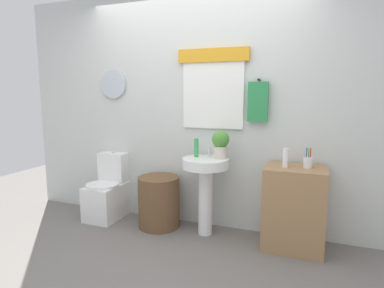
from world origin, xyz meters
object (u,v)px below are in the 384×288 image
at_px(laundry_hamper, 159,202).
at_px(pedestal_sink, 205,179).
at_px(lotion_bottle, 285,158).
at_px(wooden_cabinet, 294,208).
at_px(soap_bottle, 196,148).
at_px(toilet, 108,193).
at_px(potted_plant, 220,143).
at_px(toothbrush_cup, 308,162).

distance_m(laundry_hamper, pedestal_sink, 0.63).
bearing_deg(lotion_bottle, wooden_cabinet, 22.13).
xyz_separation_m(soap_bottle, lotion_bottle, (0.92, -0.09, -0.03)).
xyz_separation_m(toilet, lotion_bottle, (2.04, -0.07, 0.59)).
bearing_deg(potted_plant, soap_bottle, -177.80).
distance_m(laundry_hamper, soap_bottle, 0.76).
xyz_separation_m(pedestal_sink, wooden_cabinet, (0.90, 0.00, -0.20)).
height_order(soap_bottle, lotion_bottle, soap_bottle).
bearing_deg(pedestal_sink, laundry_hamper, 180.00).
height_order(toilet, toothbrush_cup, toothbrush_cup).
bearing_deg(lotion_bottle, potted_plant, 171.35).
xyz_separation_m(pedestal_sink, potted_plant, (0.14, 0.06, 0.38)).
xyz_separation_m(lotion_bottle, toothbrush_cup, (0.20, 0.06, -0.04)).
distance_m(wooden_cabinet, potted_plant, 0.95).
relative_size(pedestal_sink, potted_plant, 2.86).
bearing_deg(pedestal_sink, toilet, 178.40).
bearing_deg(toilet, lotion_bottle, -2.10).
relative_size(wooden_cabinet, lotion_bottle, 4.42).
relative_size(soap_bottle, toothbrush_cup, 1.05).
bearing_deg(toothbrush_cup, soap_bottle, 178.47).
bearing_deg(pedestal_sink, potted_plant, 23.20).
bearing_deg(toilet, laundry_hamper, -2.85).
xyz_separation_m(pedestal_sink, soap_bottle, (-0.12, 0.05, 0.31)).
distance_m(toilet, lotion_bottle, 2.13).
xyz_separation_m(laundry_hamper, wooden_cabinet, (1.44, 0.00, 0.11)).
bearing_deg(laundry_hamper, lotion_bottle, -1.71).
bearing_deg(potted_plant, laundry_hamper, -175.00).
distance_m(pedestal_sink, potted_plant, 0.41).
relative_size(toilet, wooden_cabinet, 0.98).
xyz_separation_m(toilet, laundry_hamper, (0.70, -0.03, -0.01)).
xyz_separation_m(wooden_cabinet, soap_bottle, (-1.02, 0.05, 0.52)).
bearing_deg(soap_bottle, wooden_cabinet, -2.82).
bearing_deg(toilet, potted_plant, 1.04).
distance_m(pedestal_sink, lotion_bottle, 0.85).
xyz_separation_m(potted_plant, lotion_bottle, (0.66, -0.10, -0.09)).
bearing_deg(potted_plant, pedestal_sink, -156.80).
bearing_deg(pedestal_sink, toothbrush_cup, 1.16).
relative_size(soap_bottle, lotion_bottle, 1.08).
bearing_deg(soap_bottle, laundry_hamper, -173.31).
bearing_deg(pedestal_sink, soap_bottle, 157.38).
distance_m(soap_bottle, potted_plant, 0.27).
xyz_separation_m(potted_plant, toothbrush_cup, (0.85, -0.04, -0.13)).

